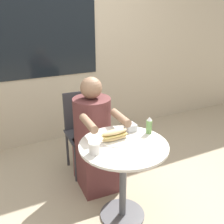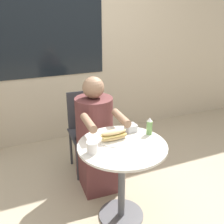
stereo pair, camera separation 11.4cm
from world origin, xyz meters
name	(u,v)px [view 2 (the right image)]	position (x,y,z in m)	size (l,w,h in m)	color
ground_plane	(121,215)	(0.00, 0.00, 0.00)	(8.00, 8.00, 0.00)	tan
storefront_wall	(64,34)	(0.00, 1.74, 1.40)	(8.00, 0.09, 2.80)	#B7A88E
cafe_table	(122,165)	(0.00, 0.00, 0.52)	(0.71, 0.71, 0.71)	beige
diner_chair	(85,124)	(-0.02, 0.90, 0.52)	(0.40, 0.40, 0.87)	#333338
seated_diner	(96,141)	(-0.03, 0.55, 0.48)	(0.39, 0.67, 1.12)	brown
sandwich_on_plate	(114,136)	(-0.04, 0.08, 0.75)	(0.23, 0.23, 0.10)	white
drink_cup	(92,147)	(-0.26, -0.02, 0.76)	(0.09, 0.09, 0.09)	silver
napkin_box	(131,128)	(0.17, 0.20, 0.74)	(0.09, 0.09, 0.06)	silver
condiment_bottle	(149,126)	(0.29, 0.08, 0.78)	(0.05, 0.05, 0.15)	#66934C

